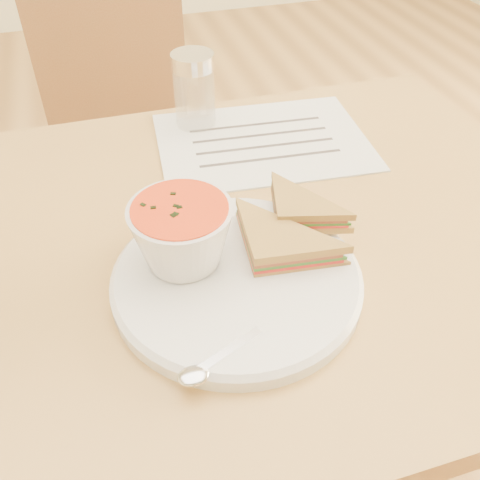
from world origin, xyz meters
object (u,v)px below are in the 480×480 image
object	(u,v)px
soup_bowl	(182,237)
condiment_shaker	(194,91)
plate	(237,280)
dining_table	(219,396)
chair_far	(133,179)

from	to	relation	value
soup_bowl	condiment_shaker	distance (m)	0.35
plate	soup_bowl	xyz separation A→B (m)	(-0.05, 0.04, 0.05)
dining_table	chair_far	size ratio (longest dim) A/B	1.21
dining_table	chair_far	bearing A→B (deg)	94.59
dining_table	soup_bowl	bearing A→B (deg)	-129.69
dining_table	plate	xyz separation A→B (m)	(0.01, -0.09, 0.38)
dining_table	condiment_shaker	distance (m)	0.52
condiment_shaker	soup_bowl	bearing A→B (deg)	-105.37
dining_table	condiment_shaker	world-z (taller)	condiment_shaker
dining_table	chair_far	distance (m)	0.65
dining_table	condiment_shaker	size ratio (longest dim) A/B	8.18
soup_bowl	condiment_shaker	xyz separation A→B (m)	(0.09, 0.34, 0.00)
soup_bowl	chair_far	bearing A→B (deg)	90.42
chair_far	soup_bowl	world-z (taller)	soup_bowl
dining_table	plate	bearing A→B (deg)	-86.43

